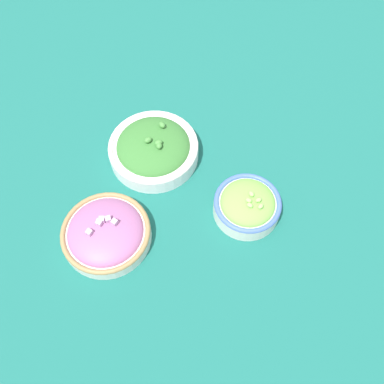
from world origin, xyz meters
The scene contains 4 objects.
ground_plane centered at (0.00, 0.00, 0.00)m, with size 3.00×3.00×0.00m, color #196056.
bowl_broccoli centered at (0.11, -0.11, 0.03)m, with size 0.22×0.22×0.08m.
bowl_lettuce centered at (-0.13, 0.02, 0.03)m, with size 0.15×0.15×0.07m.
bowl_red_onion centered at (0.18, 0.12, 0.02)m, with size 0.20×0.20×0.07m.
Camera 1 is at (-0.05, 0.49, 0.89)m, focal length 40.00 mm.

